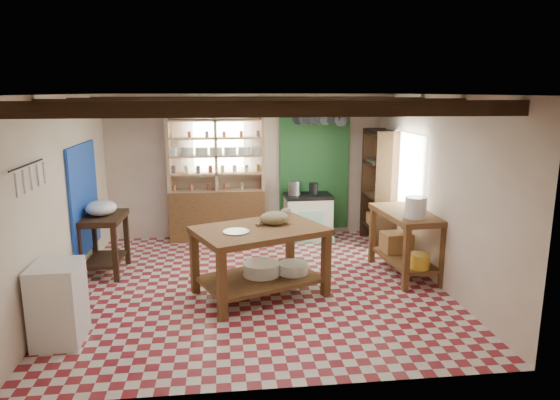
{
  "coord_description": "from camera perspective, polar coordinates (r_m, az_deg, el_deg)",
  "views": [
    {
      "loc": [
        -0.45,
        -6.53,
        2.64
      ],
      "look_at": [
        0.35,
        0.3,
        1.14
      ],
      "focal_mm": 32.0,
      "sensor_mm": 36.0,
      "label": 1
    }
  ],
  "objects": [
    {
      "name": "stove",
      "position": [
        9.09,
        3.2,
        -1.89
      ],
      "size": [
        0.85,
        0.58,
        0.82
      ],
      "primitive_type": "cube",
      "rotation": [
        0.0,
        0.0,
        0.02
      ],
      "color": "white",
      "rests_on": "floor"
    },
    {
      "name": "wall_back",
      "position": [
        9.14,
        -3.82,
        3.86
      ],
      "size": [
        5.0,
        0.04,
        2.6
      ],
      "primitive_type": "cube",
      "color": "beige",
      "rests_on": "floor"
    },
    {
      "name": "wall_front",
      "position": [
        4.27,
        -0.29,
        -5.93
      ],
      "size": [
        5.0,
        0.04,
        2.6
      ],
      "primitive_type": "cube",
      "color": "beige",
      "rests_on": "floor"
    },
    {
      "name": "wall_right",
      "position": [
        7.29,
        17.3,
        1.18
      ],
      "size": [
        0.04,
        5.0,
        2.6
      ],
      "primitive_type": "cube",
      "color": "beige",
      "rests_on": "floor"
    },
    {
      "name": "cat",
      "position": [
        6.6,
        -0.62,
        -2.08
      ],
      "size": [
        0.49,
        0.46,
        0.18
      ],
      "primitive_type": "ellipsoid",
      "rotation": [
        0.0,
        0.0,
        0.57
      ],
      "color": "#9B865A",
      "rests_on": "work_table"
    },
    {
      "name": "pot_rack",
      "position": [
        8.76,
        4.56,
        9.27
      ],
      "size": [
        0.86,
        0.12,
        0.36
      ],
      "primitive_type": "cube",
      "color": "black",
      "rests_on": "ceiling"
    },
    {
      "name": "yellow_tub",
      "position": [
        7.17,
        15.64,
        -6.73
      ],
      "size": [
        0.3,
        0.3,
        0.21
      ],
      "primitive_type": "cylinder",
      "rotation": [
        0.0,
        0.0,
        0.09
      ],
      "color": "gold",
      "rests_on": "right_counter"
    },
    {
      "name": "prep_table",
      "position": [
        7.79,
        -19.46,
        -4.81
      ],
      "size": [
        0.63,
        0.89,
        0.88
      ],
      "primitive_type": "cube",
      "rotation": [
        0.0,
        0.0,
        -0.03
      ],
      "color": "#321F11",
      "rests_on": "floor"
    },
    {
      "name": "white_cabinet",
      "position": [
        5.91,
        -24.01,
        -10.72
      ],
      "size": [
        0.49,
        0.58,
        0.87
      ],
      "primitive_type": "cube",
      "rotation": [
        0.0,
        0.0,
        0.01
      ],
      "color": "silver",
      "rests_on": "floor"
    },
    {
      "name": "kettle_left",
      "position": [
        8.93,
        1.66,
        1.38
      ],
      "size": [
        0.22,
        0.22,
        0.25
      ],
      "primitive_type": "cylinder",
      "rotation": [
        0.0,
        0.0,
        0.02
      ],
      "color": "#9999A0",
      "rests_on": "stove"
    },
    {
      "name": "window_back",
      "position": [
        9.06,
        -7.02,
        6.27
      ],
      "size": [
        0.9,
        0.02,
        0.8
      ],
      "primitive_type": "cube",
      "color": "silver",
      "rests_on": "wall_back"
    },
    {
      "name": "floor",
      "position": [
        7.06,
        -2.59,
        -9.72
      ],
      "size": [
        5.0,
        5.0,
        0.02
      ],
      "primitive_type": "cube",
      "color": "maroon",
      "rests_on": "ground"
    },
    {
      "name": "white_bucket",
      "position": [
        7.04,
        15.26,
        -0.82
      ],
      "size": [
        0.31,
        0.31,
        0.29
      ],
      "primitive_type": "cylinder",
      "rotation": [
        0.0,
        0.0,
        0.09
      ],
      "color": "silver",
      "rests_on": "right_counter"
    },
    {
      "name": "basin_small",
      "position": [
        6.77,
        1.5,
        -7.79
      ],
      "size": [
        0.52,
        0.52,
        0.14
      ],
      "primitive_type": "cylinder",
      "rotation": [
        0.0,
        0.0,
        0.39
      ],
      "color": "silver",
      "rests_on": "work_table"
    },
    {
      "name": "tall_rack",
      "position": [
        8.92,
        11.25,
        1.49
      ],
      "size": [
        0.4,
        0.86,
        2.0
      ],
      "primitive_type": "cube",
      "color": "#321F11",
      "rests_on": "floor"
    },
    {
      "name": "wicker_basket",
      "position": [
        7.8,
        13.16,
        -4.7
      ],
      "size": [
        0.45,
        0.37,
        0.3
      ],
      "primitive_type": "cube",
      "rotation": [
        0.0,
        0.0,
        0.09
      ],
      "color": "#9F7240",
      "rests_on": "right_counter"
    },
    {
      "name": "blue_wall_patch",
      "position": [
        7.85,
        -21.46,
        0.15
      ],
      "size": [
        0.04,
        1.4,
        1.6
      ],
      "primitive_type": "cube",
      "color": "#163DAA",
      "rests_on": "wall_left"
    },
    {
      "name": "work_table",
      "position": [
        6.6,
        -2.32,
        -7.01
      ],
      "size": [
        1.89,
        1.6,
        0.91
      ],
      "primitive_type": "cube",
      "rotation": [
        0.0,
        0.0,
        0.39
      ],
      "color": "brown",
      "rests_on": "floor"
    },
    {
      "name": "ceiling",
      "position": [
        6.55,
        -2.81,
        11.96
      ],
      "size": [
        5.0,
        5.0,
        0.02
      ],
      "primitive_type": "cube",
      "color": "#3F3F43",
      "rests_on": "wall_back"
    },
    {
      "name": "shelving_unit",
      "position": [
        8.98,
        -7.25,
        2.34
      ],
      "size": [
        1.7,
        0.34,
        2.2
      ],
      "primitive_type": "cube",
      "color": "tan",
      "rests_on": "floor"
    },
    {
      "name": "basin_large",
      "position": [
        6.71,
        -2.13,
        -7.86
      ],
      "size": [
        0.64,
        0.64,
        0.17
      ],
      "primitive_type": "cylinder",
      "rotation": [
        0.0,
        0.0,
        0.39
      ],
      "color": "silver",
      "rests_on": "work_table"
    },
    {
      "name": "enamel_bowl",
      "position": [
        7.65,
        -19.75,
        -0.86
      ],
      "size": [
        0.45,
        0.45,
        0.22
      ],
      "primitive_type": "ellipsoid",
      "rotation": [
        0.0,
        0.0,
        -0.03
      ],
      "color": "silver",
      "rests_on": "prep_table"
    },
    {
      "name": "utensil_rail",
      "position": [
        5.75,
        -26.85,
        2.41
      ],
      "size": [
        0.06,
        0.9,
        0.28
      ],
      "primitive_type": "cube",
      "color": "black",
      "rests_on": "wall_left"
    },
    {
      "name": "green_wall_patch",
      "position": [
        9.27,
        3.95,
        3.66
      ],
      "size": [
        1.3,
        0.04,
        2.3
      ],
      "primitive_type": "cube",
      "color": "#215427",
      "rests_on": "wall_back"
    },
    {
      "name": "window_right",
      "position": [
        8.18,
        14.41,
        3.21
      ],
      "size": [
        0.02,
        1.3,
        1.2
      ],
      "primitive_type": "cube",
      "color": "silver",
      "rests_on": "wall_right"
    },
    {
      "name": "wall_left",
      "position": [
        6.97,
        -23.65,
        0.2
      ],
      "size": [
        0.04,
        5.0,
        2.6
      ],
      "primitive_type": "cube",
      "color": "beige",
      "rests_on": "floor"
    },
    {
      "name": "kettle_right",
      "position": [
        9.0,
        3.86,
        1.3
      ],
      "size": [
        0.17,
        0.17,
        0.21
      ],
      "primitive_type": "cylinder",
      "rotation": [
        0.0,
        0.0,
        0.02
      ],
      "color": "black",
      "rests_on": "stove"
    },
    {
      "name": "steel_tray",
      "position": [
        6.27,
        -5.01,
        -3.63
      ],
      "size": [
        0.44,
        0.44,
        0.02
      ],
      "primitive_type": "cylinder",
      "rotation": [
        0.0,
        0.0,
        0.39
      ],
      "color": "#9999A0",
      "rests_on": "work_table"
    },
    {
      "name": "ceiling_beams",
      "position": [
        6.55,
        -2.8,
        10.92
      ],
      "size": [
        5.0,
        3.8,
        0.15
      ],
      "primitive_type": "cube",
      "color": "#321F11",
      "rests_on": "ceiling"
    },
    {
      "name": "right_counter",
      "position": [
        7.52,
        14.14,
        -4.81
      ],
      "size": [
        0.77,
        1.37,
        0.95
      ],
      "primitive_type": "cube",
      "rotation": [
        0.0,
        0.0,
        0.09
      ],
      "color": "brown",
      "rests_on": "floor"
    }
  ]
}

